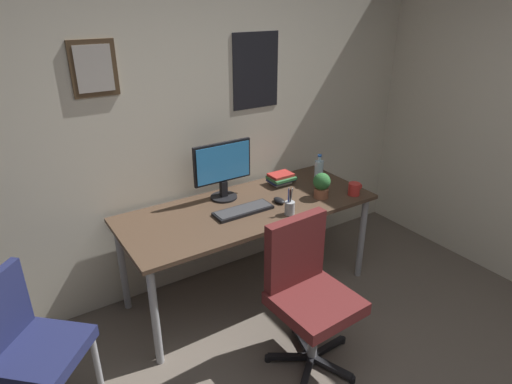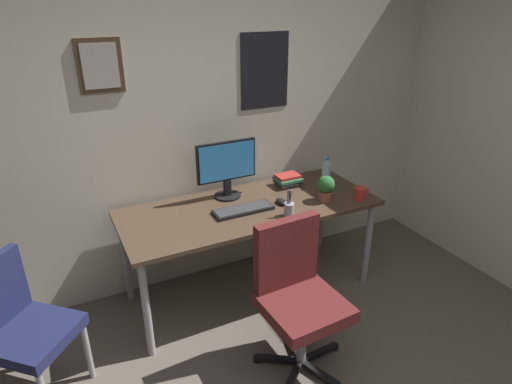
% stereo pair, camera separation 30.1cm
% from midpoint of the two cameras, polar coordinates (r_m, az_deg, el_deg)
% --- Properties ---
extents(wall_back, '(4.40, 0.10, 2.60)m').
position_cam_midpoint_polar(wall_back, '(3.25, -5.72, 9.37)').
color(wall_back, beige).
rests_on(wall_back, ground_plane).
extents(desk, '(1.86, 0.76, 0.74)m').
position_cam_midpoint_polar(desk, '(3.19, 1.90, -2.98)').
color(desk, '#4C3828').
rests_on(desk, ground_plane).
extents(office_chair, '(0.56, 0.57, 0.95)m').
position_cam_midpoint_polar(office_chair, '(2.69, 8.62, -12.72)').
color(office_chair, '#591E1E').
rests_on(office_chair, ground_plane).
extents(side_chair, '(0.59, 0.59, 0.88)m').
position_cam_midpoint_polar(side_chair, '(2.73, -25.73, -15.38)').
color(side_chair, '#1E234C').
rests_on(side_chair, ground_plane).
extents(monitor, '(0.46, 0.20, 0.43)m').
position_cam_midpoint_polar(monitor, '(3.21, -1.19, 3.25)').
color(monitor, black).
rests_on(monitor, desk).
extents(keyboard, '(0.43, 0.15, 0.03)m').
position_cam_midpoint_polar(keyboard, '(3.07, 1.13, -2.40)').
color(keyboard, black).
rests_on(keyboard, desk).
extents(computer_mouse, '(0.06, 0.11, 0.04)m').
position_cam_midpoint_polar(computer_mouse, '(3.19, 6.02, -1.32)').
color(computer_mouse, black).
rests_on(computer_mouse, desk).
extents(water_bottle, '(0.07, 0.07, 0.25)m').
position_cam_midpoint_polar(water_bottle, '(3.49, 11.61, 2.16)').
color(water_bottle, silver).
rests_on(water_bottle, desk).
extents(coffee_mug_near, '(0.13, 0.09, 0.09)m').
position_cam_midpoint_polar(coffee_mug_near, '(3.36, 16.00, -0.25)').
color(coffee_mug_near, red).
rests_on(coffee_mug_near, desk).
extents(potted_plant, '(0.13, 0.13, 0.19)m').
position_cam_midpoint_polar(potted_plant, '(3.26, 11.74, 0.52)').
color(potted_plant, brown).
rests_on(potted_plant, desk).
extents(pen_cup, '(0.07, 0.07, 0.20)m').
position_cam_midpoint_polar(pen_cup, '(3.01, 7.22, -2.28)').
color(pen_cup, '#9EA0A5').
rests_on(pen_cup, desk).
extents(book_stack_left, '(0.21, 0.17, 0.09)m').
position_cam_midpoint_polar(book_stack_left, '(3.51, 6.63, 1.59)').
color(book_stack_left, silver).
rests_on(book_stack_left, desk).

